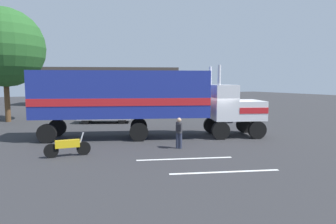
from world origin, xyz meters
The scene contains 9 objects.
ground_plane centered at (0.00, 0.00, 0.00)m, with size 120.00×120.00×0.00m, color #2D2D30.
lane_stripe_near centered at (-4.99, -3.50, 0.01)m, with size 4.40×0.16×0.01m, color silver.
lane_stripe_mid centered at (-4.59, -5.90, 0.01)m, with size 4.40×0.16×0.01m, color silver.
semi_truck centered at (-4.87, 2.15, 2.52)m, with size 14.06×7.61×4.50m.
person_bystander centered at (-4.20, -1.56, 0.89)m, with size 0.45×0.47×1.63m.
parked_car centered at (-5.11, 9.67, 0.81)m, with size 4.75×3.44×1.57m.
motorcycle centered at (-9.66, -0.58, 0.48)m, with size 2.11×0.35×1.12m.
tree_left centered at (-12.45, 14.16, 6.38)m, with size 6.71×6.71×9.75m.
building_backdrop centered at (0.57, 29.81, 2.98)m, with size 22.57×13.73×5.54m.
Camera 1 is at (-11.65, -14.69, 3.54)m, focal length 31.16 mm.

